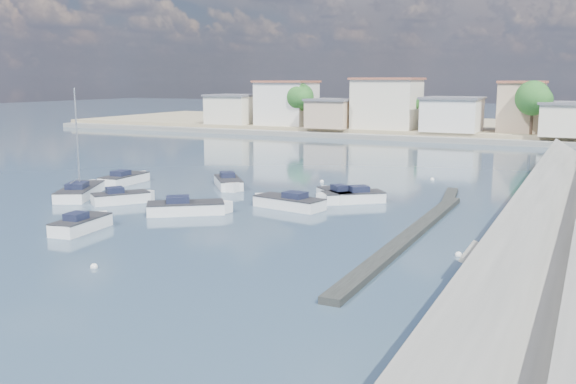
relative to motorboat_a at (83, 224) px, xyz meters
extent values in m
plane|color=#273A4F|center=(12.27, 36.89, -0.38)|extent=(400.00, 400.00, 0.00)
cube|color=slate|center=(26.42, 9.89, 0.52)|extent=(4.17, 90.00, 2.86)
cube|color=slate|center=(26.27, 0.89, 0.02)|extent=(5.31, 3.50, 1.94)
cube|color=black|center=(19.27, 6.89, -0.20)|extent=(1.00, 26.00, 0.35)
cube|color=black|center=(18.77, 20.89, -0.23)|extent=(2.00, 8.05, 0.30)
cube|color=gray|center=(12.27, 88.89, 0.32)|extent=(160.00, 40.00, 1.40)
cube|color=slate|center=(12.27, 67.89, 0.02)|extent=(160.00, 2.50, 0.80)
cube|color=beige|center=(-31.73, 72.89, 3.52)|extent=(8.00, 8.00, 5.00)
cube|color=#595960|center=(-31.73, 72.89, 6.20)|extent=(8.48, 8.48, 0.35)
cube|color=silver|center=(-21.73, 74.89, 4.77)|extent=(9.00, 9.00, 7.50)
cube|color=#99513D|center=(-21.73, 74.89, 8.70)|extent=(9.54, 9.54, 0.35)
cube|color=tan|center=(-11.73, 71.89, 3.27)|extent=(7.00, 8.00, 4.50)
cube|color=#595960|center=(-11.73, 71.89, 5.70)|extent=(7.42, 8.48, 0.35)
cube|color=beige|center=(-2.73, 73.89, 5.02)|extent=(10.00, 9.00, 8.00)
cube|color=#99513D|center=(-2.73, 73.89, 9.20)|extent=(10.60, 9.54, 0.35)
cube|color=silver|center=(8.27, 72.89, 3.52)|extent=(8.50, 8.50, 5.00)
cube|color=#595960|center=(8.27, 72.89, 6.20)|extent=(9.01, 9.01, 0.35)
cube|color=tan|center=(18.27, 75.89, 4.77)|extent=(6.50, 7.50, 7.50)
cube|color=#99513D|center=(18.27, 75.89, 8.70)|extent=(6.89, 7.95, 0.35)
cube|color=beige|center=(26.27, 71.89, 3.27)|extent=(9.50, 9.00, 4.50)
cylinder|color=#38281E|center=(-17.73, 71.89, 2.71)|extent=(0.44, 0.44, 3.38)
sphere|color=#1C561D|center=(-17.73, 71.89, 6.05)|extent=(4.80, 4.80, 4.80)
sphere|color=#1C561D|center=(-16.83, 71.29, 5.82)|extent=(3.60, 3.60, 3.60)
sphere|color=#1C561D|center=(-18.48, 72.34, 6.20)|extent=(3.30, 3.30, 3.30)
cylinder|color=#38281E|center=(0.27, 74.89, 2.48)|extent=(0.44, 0.44, 2.93)
sphere|color=#1C561D|center=(0.27, 74.89, 5.38)|extent=(4.16, 4.16, 4.16)
sphere|color=#1C561D|center=(1.05, 74.37, 5.18)|extent=(3.12, 3.12, 3.12)
sphere|color=#1C561D|center=(-0.38, 75.28, 5.51)|extent=(2.86, 2.86, 2.86)
cylinder|color=#38281E|center=(20.27, 70.89, 2.82)|extent=(0.44, 0.44, 3.60)
sphere|color=#1C561D|center=(20.27, 70.89, 6.38)|extent=(5.12, 5.12, 5.12)
sphere|color=#1C561D|center=(21.23, 70.25, 6.14)|extent=(3.84, 3.84, 3.84)
sphere|color=#1C561D|center=(19.47, 71.37, 6.54)|extent=(3.52, 3.52, 3.52)
cube|color=white|center=(0.02, -0.24, -0.08)|extent=(2.14, 4.48, 1.00)
cube|color=white|center=(-0.17, 1.61, -0.08)|extent=(1.68, 1.68, 1.00)
cube|color=#262628|center=(0.02, -0.24, 0.42)|extent=(2.17, 4.49, 0.08)
cube|color=#1A1E35|center=(0.07, -0.67, 0.66)|extent=(1.18, 1.40, 0.48)
cube|color=white|center=(-3.92, 8.22, -0.08)|extent=(3.93, 4.43, 1.00)
cube|color=white|center=(-2.83, 9.67, -0.08)|extent=(1.38, 1.38, 1.00)
cube|color=#262628|center=(-3.92, 8.22, 0.42)|extent=(3.96, 4.45, 0.08)
cube|color=#1A1E35|center=(-4.18, 7.88, 0.66)|extent=(1.62, 1.66, 0.48)
cube|color=white|center=(8.72, 12.08, -0.08)|extent=(5.63, 3.04, 1.00)
cube|color=white|center=(6.46, 12.53, -0.08)|extent=(1.99, 1.99, 1.00)
cube|color=#262628|center=(8.72, 12.08, 0.42)|extent=(5.64, 3.08, 0.08)
cube|color=#1A1E35|center=(9.24, 11.98, 0.66)|extent=(1.82, 1.55, 0.48)
cube|color=white|center=(12.21, 16.35, -0.08)|extent=(4.94, 4.43, 1.00)
cube|color=white|center=(10.61, 15.11, -0.08)|extent=(1.54, 1.54, 1.00)
cube|color=#262628|center=(12.21, 16.35, 0.42)|extent=(4.96, 4.46, 0.08)
cube|color=#1A1E35|center=(12.59, 16.64, 0.66)|extent=(1.86, 1.82, 0.48)
cube|color=white|center=(-9.86, 15.79, -0.08)|extent=(2.25, 5.20, 1.00)
cube|color=white|center=(-9.96, 17.98, -0.08)|extent=(2.02, 2.02, 1.00)
cube|color=#262628|center=(-9.86, 15.79, 0.42)|extent=(2.29, 5.20, 0.08)
cube|color=#1A1E35|center=(-9.83, 15.28, 0.66)|extent=(1.32, 1.59, 0.48)
cube|color=white|center=(10.75, 16.65, -0.08)|extent=(4.18, 3.93, 1.00)
cube|color=white|center=(9.42, 17.80, -0.08)|extent=(1.24, 1.24, 1.00)
cube|color=#262628|center=(10.75, 16.65, 0.42)|extent=(4.20, 3.96, 0.08)
cube|color=#1A1E35|center=(11.06, 16.38, 0.66)|extent=(1.60, 1.58, 0.48)
cube|color=white|center=(-0.26, 18.30, -0.08)|extent=(4.72, 5.22, 1.00)
cube|color=white|center=(1.12, 16.57, -0.08)|extent=(1.51, 1.51, 1.00)
cube|color=#262628|center=(-0.26, 18.30, 0.42)|extent=(4.75, 5.25, 0.08)
cube|color=#1A1E35|center=(-0.58, 18.70, 0.66)|extent=(1.90, 1.95, 0.48)
cube|color=white|center=(2.91, 7.10, -0.08)|extent=(5.62, 4.84, 1.00)
cube|color=white|center=(4.79, 8.44, -0.08)|extent=(1.72, 1.72, 1.00)
cube|color=#262628|center=(2.91, 7.10, 0.42)|extent=(5.65, 4.88, 0.08)
cube|color=#1A1E35|center=(2.47, 6.79, 0.66)|extent=(2.08, 2.01, 0.48)
cube|color=white|center=(-8.75, 8.97, -0.08)|extent=(5.10, 7.10, 1.00)
cube|color=white|center=(-10.10, 11.64, -0.08)|extent=(2.02, 2.02, 1.00)
cube|color=#262628|center=(-8.75, 8.97, 0.42)|extent=(5.14, 7.12, 0.08)
cube|color=#1A1E35|center=(-8.44, 8.36, 0.66)|extent=(2.18, 2.46, 0.48)
cylinder|color=silver|center=(-8.75, 8.97, 4.42)|extent=(0.12, 0.12, 8.00)
cylinder|color=silver|center=(-8.21, 7.90, 1.12)|extent=(1.16, 2.18, 0.08)
sphere|color=white|center=(25.27, -4.82, -0.33)|extent=(0.39, 0.39, 0.39)
sphere|color=white|center=(22.68, 4.21, -0.33)|extent=(0.39, 0.39, 0.39)
sphere|color=white|center=(6.40, -6.11, -0.33)|extent=(0.39, 0.39, 0.39)
sphere|color=white|center=(25.27, 11.36, -0.33)|extent=(0.39, 0.39, 0.39)
sphere|color=white|center=(6.27, 24.29, -0.33)|extent=(0.39, 0.39, 0.39)
sphere|color=white|center=(15.22, 30.16, -0.33)|extent=(0.39, 0.39, 0.39)
camera|label=1|loc=(28.90, -30.18, 9.09)|focal=40.00mm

